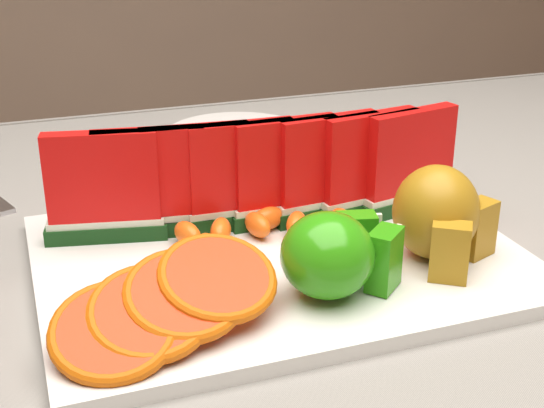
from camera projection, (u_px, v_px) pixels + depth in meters
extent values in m
cube|color=#533A1B|center=(198.00, 302.00, 0.63)|extent=(1.40, 0.90, 0.03)
cube|color=#533A1B|center=(507.00, 320.00, 1.32)|extent=(0.06, 0.06, 0.72)
cube|color=gray|center=(197.00, 282.00, 0.63)|extent=(1.52, 1.02, 0.01)
cube|color=gray|center=(112.00, 180.00, 1.10)|extent=(1.52, 0.01, 0.20)
cube|color=silver|center=(279.00, 258.00, 0.64)|extent=(0.40, 0.30, 0.01)
ellipsoid|color=#378917|center=(327.00, 255.00, 0.56)|extent=(0.09, 0.09, 0.07)
cube|color=#378917|center=(384.00, 260.00, 0.57)|extent=(0.04, 0.03, 0.05)
cube|color=beige|center=(391.00, 258.00, 0.57)|extent=(0.02, 0.02, 0.05)
cube|color=#378917|center=(356.00, 242.00, 0.60)|extent=(0.03, 0.03, 0.05)
cube|color=beige|center=(363.00, 241.00, 0.60)|extent=(0.03, 0.01, 0.05)
ellipsoid|color=#A08618|center=(436.00, 212.00, 0.62)|extent=(0.09, 0.09, 0.08)
cube|color=#A08618|center=(450.00, 252.00, 0.59)|extent=(0.04, 0.03, 0.05)
cube|color=#A08618|center=(477.00, 229.00, 0.63)|extent=(0.03, 0.03, 0.05)
cylinder|color=silver|center=(236.00, 135.00, 0.97)|extent=(0.19, 0.19, 0.01)
cube|color=#113910|center=(107.00, 232.00, 0.66)|extent=(0.11, 0.04, 0.01)
cube|color=silver|center=(106.00, 222.00, 0.66)|extent=(0.10, 0.04, 0.01)
cube|color=red|center=(102.00, 176.00, 0.64)|extent=(0.10, 0.04, 0.08)
cube|color=#113910|center=(153.00, 228.00, 0.67)|extent=(0.11, 0.04, 0.01)
cube|color=silver|center=(153.00, 217.00, 0.67)|extent=(0.10, 0.03, 0.01)
cube|color=red|center=(150.00, 173.00, 0.65)|extent=(0.10, 0.03, 0.08)
cube|color=#113910|center=(198.00, 223.00, 0.68)|extent=(0.11, 0.03, 0.01)
cube|color=silver|center=(198.00, 213.00, 0.67)|extent=(0.10, 0.03, 0.01)
cube|color=red|center=(196.00, 169.00, 0.66)|extent=(0.10, 0.02, 0.08)
cube|color=#113910|center=(242.00, 219.00, 0.69)|extent=(0.11, 0.02, 0.01)
cube|color=silver|center=(242.00, 209.00, 0.68)|extent=(0.10, 0.02, 0.01)
cube|color=red|center=(241.00, 165.00, 0.67)|extent=(0.10, 0.02, 0.08)
cube|color=#113910|center=(285.00, 215.00, 0.70)|extent=(0.11, 0.02, 0.01)
cube|color=silver|center=(285.00, 205.00, 0.69)|extent=(0.10, 0.02, 0.01)
cube|color=red|center=(286.00, 161.00, 0.68)|extent=(0.10, 0.02, 0.08)
cube|color=#113910|center=(327.00, 211.00, 0.70)|extent=(0.11, 0.03, 0.01)
cube|color=silver|center=(327.00, 201.00, 0.70)|extent=(0.10, 0.03, 0.01)
cube|color=red|center=(328.00, 158.00, 0.68)|extent=(0.10, 0.02, 0.08)
cube|color=#113910|center=(368.00, 207.00, 0.71)|extent=(0.11, 0.04, 0.01)
cube|color=silver|center=(368.00, 197.00, 0.71)|extent=(0.10, 0.03, 0.01)
cube|color=red|center=(370.00, 155.00, 0.69)|extent=(0.10, 0.03, 0.08)
cube|color=#113910|center=(407.00, 203.00, 0.72)|extent=(0.11, 0.04, 0.01)
cube|color=silver|center=(408.00, 193.00, 0.72)|extent=(0.10, 0.04, 0.01)
cube|color=red|center=(411.00, 151.00, 0.70)|extent=(0.10, 0.04, 0.08)
cylinder|color=#EA6600|center=(114.00, 331.00, 0.50)|extent=(0.09, 0.09, 0.03)
torus|color=#CB490C|center=(114.00, 331.00, 0.50)|extent=(0.10, 0.10, 0.04)
cylinder|color=#EA6600|center=(150.00, 312.00, 0.51)|extent=(0.08, 0.08, 0.03)
torus|color=#CB490C|center=(150.00, 312.00, 0.51)|extent=(0.09, 0.09, 0.04)
cylinder|color=#EA6600|center=(185.00, 294.00, 0.52)|extent=(0.08, 0.08, 0.03)
torus|color=#CB490C|center=(185.00, 294.00, 0.52)|extent=(0.09, 0.09, 0.04)
cylinder|color=#EA6600|center=(217.00, 277.00, 0.54)|extent=(0.09, 0.09, 0.03)
torus|color=#CB490C|center=(217.00, 277.00, 0.54)|extent=(0.10, 0.10, 0.04)
cylinder|color=#EA6600|center=(127.00, 204.00, 0.70)|extent=(0.07, 0.07, 0.03)
torus|color=#CB490C|center=(127.00, 204.00, 0.70)|extent=(0.08, 0.08, 0.03)
cylinder|color=#EA6600|center=(178.00, 194.00, 0.72)|extent=(0.08, 0.08, 0.03)
torus|color=#CB490C|center=(178.00, 194.00, 0.72)|extent=(0.09, 0.08, 0.03)
cylinder|color=#EA6600|center=(226.00, 185.00, 0.73)|extent=(0.08, 0.08, 0.03)
torus|color=#CB490C|center=(226.00, 185.00, 0.73)|extent=(0.09, 0.09, 0.03)
cylinder|color=#EA6600|center=(273.00, 176.00, 0.74)|extent=(0.09, 0.09, 0.03)
torus|color=#CB490C|center=(273.00, 176.00, 0.74)|extent=(0.10, 0.10, 0.03)
cylinder|color=#EA6600|center=(318.00, 168.00, 0.76)|extent=(0.09, 0.09, 0.03)
torus|color=#CB490C|center=(318.00, 168.00, 0.76)|extent=(0.10, 0.10, 0.03)
ellipsoid|color=red|center=(188.00, 234.00, 0.65)|extent=(0.03, 0.04, 0.02)
ellipsoid|color=red|center=(207.00, 247.00, 0.62)|extent=(0.02, 0.04, 0.02)
ellipsoid|color=red|center=(221.00, 231.00, 0.65)|extent=(0.03, 0.04, 0.02)
ellipsoid|color=red|center=(258.00, 225.00, 0.66)|extent=(0.02, 0.04, 0.02)
ellipsoid|color=red|center=(268.00, 219.00, 0.68)|extent=(0.04, 0.03, 0.02)
ellipsoid|color=red|center=(297.00, 224.00, 0.66)|extent=(0.03, 0.04, 0.02)
ellipsoid|color=red|center=(342.00, 221.00, 0.67)|extent=(0.02, 0.03, 0.02)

